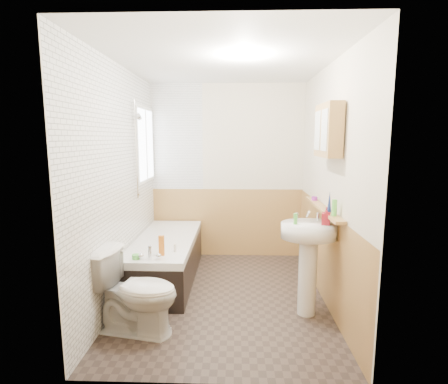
% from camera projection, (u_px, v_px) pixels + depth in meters
% --- Properties ---
extents(floor, '(2.80, 2.80, 0.00)m').
position_uv_depth(floor, '(224.00, 296.00, 3.88)').
color(floor, '#302622').
rests_on(floor, ground).
extents(ceiling, '(2.80, 2.80, 0.00)m').
position_uv_depth(ceiling, '(223.00, 61.00, 3.49)').
color(ceiling, white).
rests_on(ceiling, ground).
extents(wall_back, '(2.20, 0.02, 2.50)m').
position_uv_depth(wall_back, '(227.00, 172.00, 5.08)').
color(wall_back, beige).
rests_on(wall_back, ground).
extents(wall_front, '(2.20, 0.02, 2.50)m').
position_uv_depth(wall_front, '(216.00, 213.00, 2.29)').
color(wall_front, beige).
rests_on(wall_front, ground).
extents(wall_left, '(0.02, 2.80, 2.50)m').
position_uv_depth(wall_left, '(120.00, 184.00, 3.72)').
color(wall_left, beige).
rests_on(wall_left, ground).
extents(wall_right, '(0.02, 2.80, 2.50)m').
position_uv_depth(wall_right, '(329.00, 185.00, 3.65)').
color(wall_right, beige).
rests_on(wall_right, ground).
extents(wainscot_right, '(0.01, 2.80, 1.00)m').
position_uv_depth(wainscot_right, '(324.00, 254.00, 3.76)').
color(wainscot_right, '#B6894A').
rests_on(wainscot_right, wall_right).
extents(wainscot_front, '(2.20, 0.01, 1.00)m').
position_uv_depth(wainscot_front, '(216.00, 318.00, 2.43)').
color(wainscot_front, '#B6894A').
rests_on(wainscot_front, wall_front).
extents(wainscot_back, '(2.20, 0.01, 1.00)m').
position_uv_depth(wainscot_back, '(227.00, 222.00, 5.17)').
color(wainscot_back, '#B6894A').
rests_on(wainscot_back, wall_back).
extents(tile_cladding_left, '(0.01, 2.80, 2.50)m').
position_uv_depth(tile_cladding_left, '(122.00, 184.00, 3.72)').
color(tile_cladding_left, white).
rests_on(tile_cladding_left, wall_left).
extents(tile_return_back, '(0.75, 0.01, 1.50)m').
position_uv_depth(tile_return_back, '(176.00, 137.00, 5.00)').
color(tile_return_back, white).
rests_on(tile_return_back, wall_back).
extents(window, '(0.03, 0.79, 0.99)m').
position_uv_depth(window, '(146.00, 145.00, 4.60)').
color(window, white).
rests_on(window, wall_left).
extents(bathtub, '(0.70, 1.76, 0.67)m').
position_uv_depth(bathtub, '(166.00, 257.00, 4.32)').
color(bathtub, black).
rests_on(bathtub, floor).
extents(shower_riser, '(0.10, 0.08, 1.15)m').
position_uv_depth(shower_riser, '(137.00, 141.00, 4.09)').
color(shower_riser, silver).
rests_on(shower_riser, wall_left).
extents(toilet, '(0.84, 0.57, 0.76)m').
position_uv_depth(toilet, '(136.00, 292.00, 3.12)').
color(toilet, white).
rests_on(toilet, floor).
extents(sink, '(0.54, 0.44, 1.04)m').
position_uv_depth(sink, '(308.00, 250.00, 3.40)').
color(sink, white).
rests_on(sink, floor).
extents(pine_shelf, '(0.10, 1.31, 0.03)m').
position_uv_depth(pine_shelf, '(323.00, 208.00, 3.65)').
color(pine_shelf, '#B6894A').
rests_on(pine_shelf, wall_right).
extents(medicine_cabinet, '(0.14, 0.56, 0.51)m').
position_uv_depth(medicine_cabinet, '(328.00, 130.00, 3.35)').
color(medicine_cabinet, '#B6894A').
rests_on(medicine_cabinet, wall_right).
extents(foam_can, '(0.05, 0.05, 0.15)m').
position_uv_depth(foam_can, '(334.00, 208.00, 3.22)').
color(foam_can, '#59C647').
rests_on(foam_can, pine_shelf).
extents(green_bottle, '(0.06, 0.06, 0.21)m').
position_uv_depth(green_bottle, '(329.00, 201.00, 3.38)').
color(green_bottle, navy).
rests_on(green_bottle, pine_shelf).
extents(black_jar, '(0.08, 0.08, 0.04)m').
position_uv_depth(black_jar, '(314.00, 198.00, 4.03)').
color(black_jar, purple).
rests_on(black_jar, pine_shelf).
extents(soap_bottle, '(0.13, 0.18, 0.08)m').
position_uv_depth(soap_bottle, '(326.00, 221.00, 3.29)').
color(soap_bottle, maroon).
rests_on(soap_bottle, sink).
extents(clear_bottle, '(0.04, 0.04, 0.10)m').
position_uv_depth(clear_bottle, '(295.00, 219.00, 3.31)').
color(clear_bottle, '#59C647').
rests_on(clear_bottle, sink).
extents(blue_gel, '(0.06, 0.04, 0.21)m').
position_uv_depth(blue_gel, '(162.00, 246.00, 3.62)').
color(blue_gel, orange).
rests_on(blue_gel, bathtub).
extents(cream_jar, '(0.09, 0.09, 0.05)m').
position_uv_depth(cream_jar, '(136.00, 257.00, 3.53)').
color(cream_jar, '#59C647').
rests_on(cream_jar, bathtub).
extents(orange_bottle, '(0.03, 0.03, 0.08)m').
position_uv_depth(orange_bottle, '(175.00, 248.00, 3.75)').
color(orange_bottle, silver).
rests_on(orange_bottle, bathtub).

